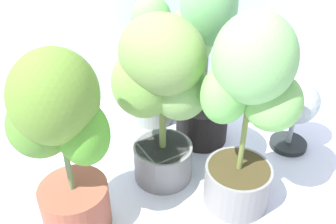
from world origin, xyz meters
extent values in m
plane|color=silver|center=(0.00, 0.00, 0.00)|extent=(8.00, 8.00, 0.00)
cylinder|color=brown|center=(-0.32, -0.13, 0.10)|extent=(0.26, 0.26, 0.20)
cylinder|color=#3F371A|center=(-0.32, -0.13, 0.19)|extent=(0.24, 0.24, 0.02)
cylinder|color=#5E794B|center=(-0.32, -0.13, 0.42)|extent=(0.02, 0.02, 0.44)
ellipsoid|color=#597F2D|center=(-0.32, -0.13, 0.58)|extent=(0.39, 0.40, 0.31)
ellipsoid|color=#4F802E|center=(-0.38, -0.10, 0.47)|extent=(0.29, 0.29, 0.23)
ellipsoid|color=#4B9029|center=(-0.25, -0.15, 0.45)|extent=(0.24, 0.26, 0.23)
cylinder|color=black|center=(0.28, 0.33, 0.10)|extent=(0.26, 0.26, 0.20)
cylinder|color=#462F1C|center=(0.28, 0.33, 0.19)|extent=(0.23, 0.23, 0.02)
cylinder|color=#69714A|center=(0.28, 0.33, 0.48)|extent=(0.03, 0.03, 0.55)
ellipsoid|color=#6DAC6B|center=(0.28, 0.33, 0.69)|extent=(0.26, 0.26, 0.36)
ellipsoid|color=#73B055|center=(0.21, 0.35, 0.54)|extent=(0.19, 0.20, 0.30)
cylinder|color=gray|center=(0.05, 0.09, 0.08)|extent=(0.26, 0.26, 0.17)
cylinder|color=#3D341C|center=(0.05, 0.09, 0.16)|extent=(0.23, 0.23, 0.02)
cylinder|color=olive|center=(0.05, 0.09, 0.41)|extent=(0.03, 0.03, 0.49)
ellipsoid|color=#6D8F49|center=(0.05, 0.09, 0.60)|extent=(0.45, 0.45, 0.30)
ellipsoid|color=#699542|center=(-0.02, 0.12, 0.47)|extent=(0.36, 0.37, 0.28)
ellipsoid|color=#709A53|center=(0.11, 0.07, 0.45)|extent=(0.28, 0.28, 0.25)
cylinder|color=gray|center=(0.32, -0.10, 0.09)|extent=(0.27, 0.27, 0.18)
cylinder|color=#3D331B|center=(0.32, -0.10, 0.17)|extent=(0.24, 0.24, 0.02)
cylinder|color=olive|center=(0.32, -0.10, 0.45)|extent=(0.02, 0.02, 0.54)
ellipsoid|color=#74B363|center=(0.32, -0.10, 0.65)|extent=(0.36, 0.35, 0.31)
ellipsoid|color=#6AB955|center=(0.24, -0.08, 0.51)|extent=(0.26, 0.25, 0.23)
ellipsoid|color=#74B75B|center=(0.40, -0.12, 0.49)|extent=(0.26, 0.26, 0.21)
cylinder|color=slate|center=(0.06, 0.54, 0.08)|extent=(0.21, 0.21, 0.17)
cylinder|color=#453421|center=(0.06, 0.54, 0.16)|extent=(0.20, 0.20, 0.02)
cylinder|color=#597D4A|center=(0.06, 0.54, 0.39)|extent=(0.02, 0.02, 0.45)
ellipsoid|color=#66AC56|center=(0.06, 0.54, 0.56)|extent=(0.23, 0.23, 0.23)
ellipsoid|color=#75A64D|center=(-0.01, 0.56, 0.44)|extent=(0.21, 0.21, 0.19)
ellipsoid|color=#6E9F5B|center=(0.15, 0.51, 0.43)|extent=(0.26, 0.26, 0.17)
cylinder|color=#202525|center=(0.69, 0.20, 0.01)|extent=(0.18, 0.18, 0.03)
cylinder|color=#98A5A8|center=(0.69, 0.20, 0.09)|extent=(0.02, 0.02, 0.13)
sphere|color=#98A5A8|center=(0.69, 0.20, 0.26)|extent=(0.27, 0.27, 0.20)
camera|label=1|loc=(-0.13, -1.15, 1.19)|focal=40.52mm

